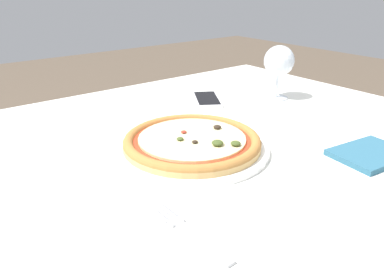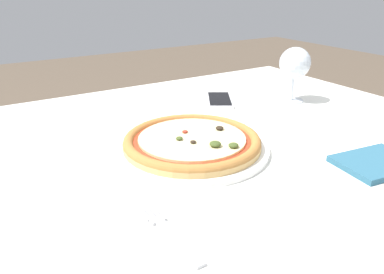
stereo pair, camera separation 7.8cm
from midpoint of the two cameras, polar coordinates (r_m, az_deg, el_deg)
dining_table at (r=0.89m, az=4.04°, el=-5.46°), size 1.30×0.99×0.74m
pizza_plate at (r=0.78m, az=2.85°, el=-0.94°), size 0.32×0.32×0.04m
fork at (r=0.55m, az=0.28°, el=-14.04°), size 0.03×0.17×0.00m
wine_glass_far_left at (r=1.13m, az=17.36°, el=10.54°), size 0.09×0.09×0.16m
cell_phone at (r=1.11m, az=6.23°, el=5.57°), size 0.13×0.16×0.01m
napkin_folded at (r=0.82m, az=28.79°, el=-3.53°), size 0.16×0.13×0.01m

